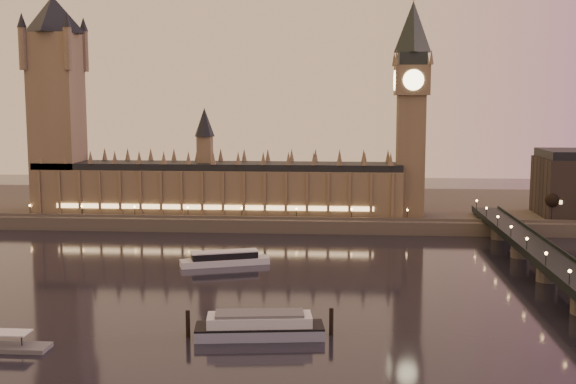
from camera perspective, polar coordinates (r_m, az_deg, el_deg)
name	(u,v)px	position (r m, az deg, el deg)	size (l,w,h in m)	color
ground	(275,290)	(237.73, -1.04, -7.78)	(700.00, 700.00, 0.00)	black
far_embankment	(358,208)	(397.96, 5.52, -1.24)	(560.00, 130.00, 6.00)	#423D35
palace_of_westminster	(217,182)	(357.22, -5.62, 0.81)	(180.00, 26.62, 52.00)	brown
victoria_tower	(56,92)	(377.24, -17.85, 7.55)	(31.68, 31.68, 118.00)	brown
big_ben	(412,95)	(350.98, 9.74, 7.54)	(17.68, 17.68, 104.00)	brown
westminster_bridge	(563,279)	(245.45, 20.91, -6.45)	(13.20, 260.00, 15.30)	black
bare_tree_0	(556,200)	(354.47, 20.45, -0.59)	(6.61, 6.61, 13.44)	black
cruise_boat_a	(225,259)	(273.71, -5.02, -5.28)	(33.74, 17.77, 5.32)	silver
moored_barge	(260,326)	(192.18, -2.26, -10.53)	(38.58, 13.62, 7.13)	#818BA4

